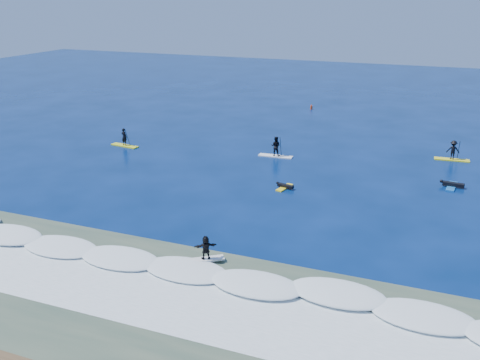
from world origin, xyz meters
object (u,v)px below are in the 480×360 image
at_px(marker_buoy, 311,107).
at_px(prone_paddler_far, 452,185).
at_px(sup_paddler_left, 124,140).
at_px(prone_paddler_near, 285,187).
at_px(sup_paddler_center, 276,148).
at_px(sup_paddler_right, 453,151).
at_px(wave_surfer, 206,249).

bearing_deg(marker_buoy, prone_paddler_far, -54.00).
distance_m(sup_paddler_left, prone_paddler_near, 18.46).
height_order(sup_paddler_left, sup_paddler_center, sup_paddler_center).
bearing_deg(prone_paddler_near, sup_paddler_right, -30.56).
xyz_separation_m(sup_paddler_left, marker_buoy, (12.42, 22.90, -0.34)).
distance_m(prone_paddler_near, marker_buoy, 28.77).
relative_size(sup_paddler_center, sup_paddler_right, 1.04).
distance_m(sup_paddler_right, prone_paddler_far, 7.25).
bearing_deg(sup_paddler_right, prone_paddler_near, -137.54).
bearing_deg(sup_paddler_center, prone_paddler_far, -12.20).
xyz_separation_m(sup_paddler_left, prone_paddler_near, (17.65, -5.40, -0.50)).
distance_m(sup_paddler_left, sup_paddler_center, 14.64).
distance_m(prone_paddler_far, marker_buoy, 28.87).
bearing_deg(prone_paddler_far, sup_paddler_right, 7.44).
xyz_separation_m(prone_paddler_near, prone_paddler_far, (11.74, 4.94, 0.03)).
relative_size(sup_paddler_right, prone_paddler_near, 1.57).
height_order(sup_paddler_right, prone_paddler_near, sup_paddler_right).
bearing_deg(sup_paddler_center, wave_surfer, -85.34).
distance_m(sup_paddler_right, marker_buoy, 23.31).
height_order(prone_paddler_far, wave_surfer, wave_surfer).
bearing_deg(sup_paddler_center, marker_buoy, 93.07).
bearing_deg(marker_buoy, sup_paddler_right, -43.80).
xyz_separation_m(prone_paddler_near, wave_surfer, (-0.57, -12.79, 0.69)).
distance_m(sup_paddler_left, prone_paddler_far, 29.39).
bearing_deg(marker_buoy, wave_surfer, -83.52).
bearing_deg(prone_paddler_far, sup_paddler_left, 95.38).
height_order(sup_paddler_center, prone_paddler_near, sup_paddler_center).
relative_size(sup_paddler_right, prone_paddler_far, 1.29).
relative_size(prone_paddler_near, marker_buoy, 2.84).
bearing_deg(sup_paddler_left, prone_paddler_near, -8.82).
xyz_separation_m(sup_paddler_right, prone_paddler_near, (-11.59, -12.16, -0.67)).
distance_m(sup_paddler_center, sup_paddler_right, 15.48).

